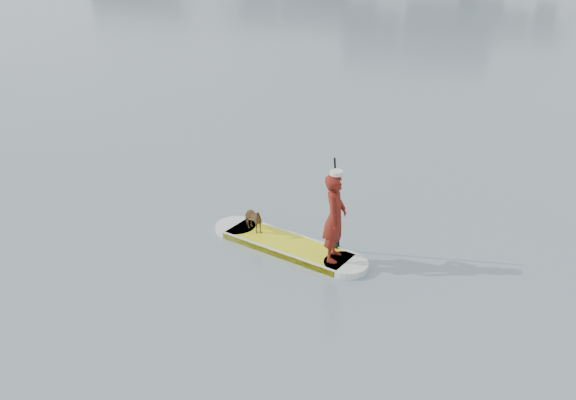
% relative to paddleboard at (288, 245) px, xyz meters
% --- Properties ---
extents(ground, '(140.00, 140.00, 0.00)m').
position_rel_paddleboard_xyz_m(ground, '(3.10, 0.57, -0.06)').
color(ground, slate).
rests_on(ground, ground).
extents(paddleboard, '(3.22, 1.41, 0.12)m').
position_rel_paddleboard_xyz_m(paddleboard, '(0.00, 0.00, 0.00)').
color(paddleboard, yellow).
rests_on(paddleboard, ground).
extents(paddler, '(0.44, 0.62, 1.61)m').
position_rel_paddleboard_xyz_m(paddler, '(0.96, -0.24, 0.87)').
color(paddler, maroon).
rests_on(paddler, paddleboard).
extents(white_cap, '(0.22, 0.22, 0.07)m').
position_rel_paddleboard_xyz_m(white_cap, '(0.96, -0.24, 1.71)').
color(white_cap, silver).
rests_on(white_cap, paddler).
extents(dog, '(0.64, 0.52, 0.49)m').
position_rel_paddleboard_xyz_m(dog, '(-0.81, 0.20, 0.31)').
color(dog, '#56351D').
rests_on(dog, paddleboard).
extents(paddle, '(0.11, 0.30, 2.00)m').
position_rel_paddleboard_xyz_m(paddle, '(0.89, 0.11, 0.74)').
color(paddle, black).
rests_on(paddle, ground).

